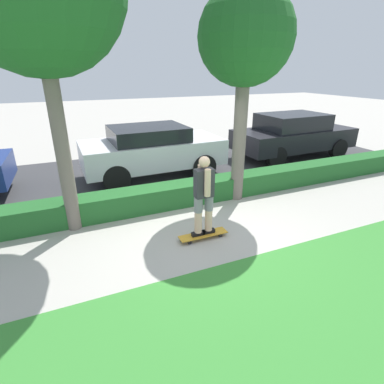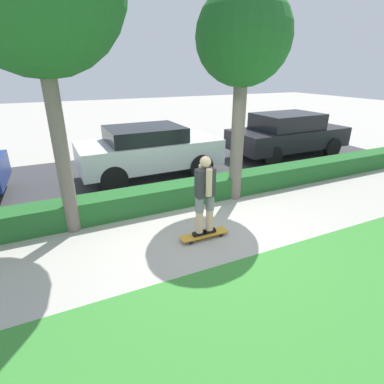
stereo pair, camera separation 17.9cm
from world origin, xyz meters
name	(u,v)px [view 1 (the left image)]	position (x,y,z in m)	size (l,w,h in m)	color
ground_plane	(206,235)	(0.00, 0.00, 0.00)	(60.00, 60.00, 0.00)	#ADA89E
grass_lawn_strip	(320,358)	(0.00, -3.00, 0.01)	(18.27, 4.00, 0.01)	#388433
street_asphalt	(148,173)	(0.00, 4.20, 0.00)	(18.27, 5.00, 0.01)	#38383A
hedge_row	(177,194)	(0.00, 1.60, 0.26)	(18.27, 0.60, 0.53)	#236028
skateboard	(203,235)	(-0.10, -0.09, 0.08)	(0.97, 0.24, 0.09)	gold
skater_person	(204,195)	(-0.10, -0.09, 0.92)	(0.48, 0.40, 1.56)	black
tree_mid	(245,40)	(1.52, 1.37, 3.63)	(2.05, 2.05, 4.73)	#70665B
parked_car_middle	(152,149)	(0.08, 3.90, 0.82)	(4.19, 1.99, 1.52)	silver
parked_car_rear	(293,135)	(5.46, 3.95, 0.83)	(4.53, 1.97, 1.58)	black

